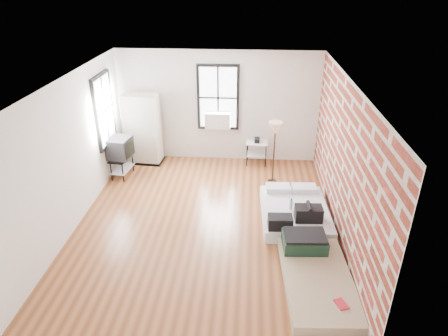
# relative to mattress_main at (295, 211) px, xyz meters

# --- Properties ---
(ground) EXTENTS (6.00, 6.00, 0.00)m
(ground) POSITION_rel_mattress_main_xyz_m (-1.75, -0.26, -0.15)
(ground) COLOR brown
(ground) RESTS_ON ground
(room_shell) EXTENTS (5.02, 6.02, 2.80)m
(room_shell) POSITION_rel_mattress_main_xyz_m (-1.51, 0.11, 1.58)
(room_shell) COLOR silver
(room_shell) RESTS_ON ground
(mattress_main) EXTENTS (1.37, 1.81, 0.57)m
(mattress_main) POSITION_rel_mattress_main_xyz_m (0.00, 0.00, 0.00)
(mattress_main) COLOR white
(mattress_main) RESTS_ON ground
(mattress_bare) EXTENTS (1.17, 2.06, 0.43)m
(mattress_bare) POSITION_rel_mattress_main_xyz_m (0.17, -1.70, -0.02)
(mattress_bare) COLOR tan
(mattress_bare) RESTS_ON ground
(wardrobe) EXTENTS (0.94, 0.59, 1.78)m
(wardrobe) POSITION_rel_mattress_main_xyz_m (-3.62, 2.39, 0.73)
(wardrobe) COLOR black
(wardrobe) RESTS_ON ground
(side_table) EXTENTS (0.55, 0.45, 0.71)m
(side_table) POSITION_rel_mattress_main_xyz_m (-0.76, 2.46, 0.32)
(side_table) COLOR black
(side_table) RESTS_ON ground
(floor_lamp) EXTENTS (0.32, 0.32, 1.48)m
(floor_lamp) POSITION_rel_mattress_main_xyz_m (-0.38, 1.50, 1.10)
(floor_lamp) COLOR black
(floor_lamp) RESTS_ON ground
(tv_stand) EXTENTS (0.56, 0.74, 0.98)m
(tv_stand) POSITION_rel_mattress_main_xyz_m (-3.96, 1.56, 0.55)
(tv_stand) COLOR black
(tv_stand) RESTS_ON ground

